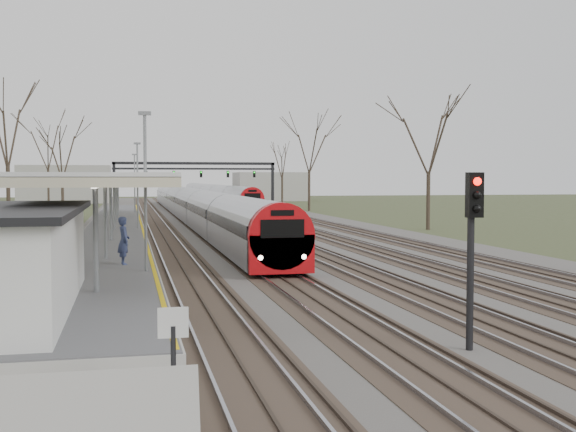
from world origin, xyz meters
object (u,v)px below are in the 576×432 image
train_far (212,194)px  passenger (124,241)px  train_near (188,203)px  signal_post (472,234)px

train_far → passenger: (-12.90, -87.02, 0.35)m
train_near → train_far: same height
train_near → passenger: 46.98m
train_near → signal_post: (1.75, -56.99, 1.25)m
train_near → passenger: bearing=-97.2°
train_near → train_far: (7.00, 40.41, 0.00)m
train_near → signal_post: 57.03m
train_near → train_far: 41.01m
train_near → signal_post: size_ratio=22.00×
train_far → passenger: train_far is taller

